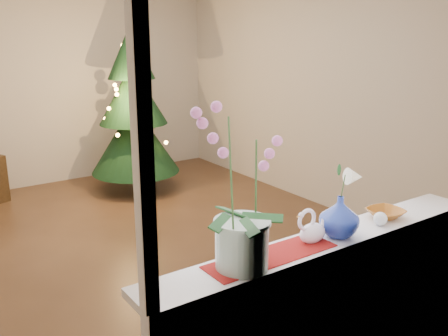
# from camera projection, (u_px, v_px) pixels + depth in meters

# --- Properties ---
(ground) EXTENTS (5.00, 5.00, 0.00)m
(ground) POSITION_uv_depth(u_px,v_px,m) (138.00, 245.00, 4.73)
(ground) COLOR #3C2618
(ground) RESTS_ON ground
(wall_back) EXTENTS (4.50, 0.10, 2.70)m
(wall_back) POSITION_uv_depth(u_px,v_px,m) (48.00, 80.00, 6.34)
(wall_back) COLOR beige
(wall_back) RESTS_ON ground
(wall_front) EXTENTS (4.50, 0.10, 2.70)m
(wall_front) POSITION_uv_depth(u_px,v_px,m) (352.00, 164.00, 2.39)
(wall_front) COLOR beige
(wall_front) RESTS_ON ground
(wall_right) EXTENTS (0.10, 5.00, 2.70)m
(wall_right) POSITION_uv_depth(u_px,v_px,m) (316.00, 87.00, 5.60)
(wall_right) COLOR beige
(wall_right) RESTS_ON ground
(window_apron) EXTENTS (2.20, 0.08, 0.88)m
(window_apron) POSITION_uv_depth(u_px,v_px,m) (335.00, 327.00, 2.67)
(window_apron) COLOR white
(window_apron) RESTS_ON ground
(windowsill) EXTENTS (2.20, 0.26, 0.04)m
(windowsill) POSITION_uv_depth(u_px,v_px,m) (327.00, 242.00, 2.61)
(windowsill) COLOR white
(windowsill) RESTS_ON window_apron
(window_frame) EXTENTS (2.22, 0.06, 1.60)m
(window_frame) POSITION_uv_depth(u_px,v_px,m) (352.00, 90.00, 2.32)
(window_frame) COLOR white
(window_frame) RESTS_ON windowsill
(runner) EXTENTS (0.70, 0.20, 0.01)m
(runner) POSITION_uv_depth(u_px,v_px,m) (272.00, 256.00, 2.40)
(runner) COLOR maroon
(runner) RESTS_ON windowsill
(orchid_pot) EXTENTS (0.31, 0.31, 0.77)m
(orchid_pot) POSITION_uv_depth(u_px,v_px,m) (242.00, 188.00, 2.18)
(orchid_pot) COLOR beige
(orchid_pot) RESTS_ON windowsill
(swan) EXTENTS (0.23, 0.17, 0.18)m
(swan) POSITION_uv_depth(u_px,v_px,m) (313.00, 226.00, 2.54)
(swan) COLOR white
(swan) RESTS_ON windowsill
(blue_vase) EXTENTS (0.29, 0.29, 0.25)m
(blue_vase) POSITION_uv_depth(u_px,v_px,m) (340.00, 213.00, 2.61)
(blue_vase) COLOR navy
(blue_vase) RESTS_ON windowsill
(lily) EXTENTS (0.14, 0.08, 0.19)m
(lily) POSITION_uv_depth(u_px,v_px,m) (342.00, 173.00, 2.55)
(lily) COLOR white
(lily) RESTS_ON blue_vase
(paperweight) EXTENTS (0.10, 0.10, 0.08)m
(paperweight) POSITION_uv_depth(u_px,v_px,m) (380.00, 219.00, 2.77)
(paperweight) COLOR silver
(paperweight) RESTS_ON windowsill
(amber_dish) EXTENTS (0.18, 0.18, 0.04)m
(amber_dish) POSITION_uv_depth(u_px,v_px,m) (386.00, 214.00, 2.89)
(amber_dish) COLOR #904E12
(amber_dish) RESTS_ON windowsill
(xmas_tree) EXTENTS (1.24, 1.24, 2.01)m
(xmas_tree) POSITION_uv_depth(u_px,v_px,m) (133.00, 111.00, 6.14)
(xmas_tree) COLOR black
(xmas_tree) RESTS_ON ground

